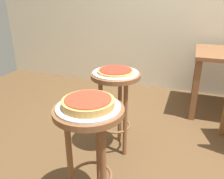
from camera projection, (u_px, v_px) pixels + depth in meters
ground_plane at (165, 155)px, 2.00m from camera, size 6.00×6.00×0.00m
stool_foreground at (90, 136)px, 1.33m from camera, size 0.40×0.40×0.72m
serving_plate_foreground at (88, 107)px, 1.26m from camera, size 0.36×0.36×0.01m
pizza_foreground at (88, 102)px, 1.25m from camera, size 0.29×0.29×0.05m
stool_middle at (115, 94)px, 1.90m from camera, size 0.40×0.40×0.72m
serving_plate_middle at (116, 73)px, 1.83m from camera, size 0.37×0.37×0.01m
pizza_middle at (116, 71)px, 1.82m from camera, size 0.30×0.30×0.02m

